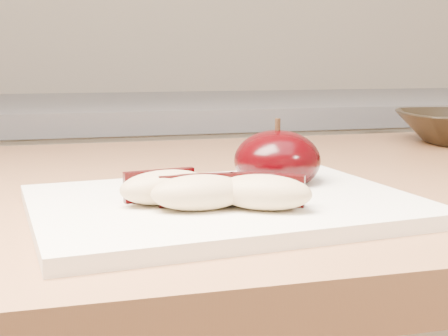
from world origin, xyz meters
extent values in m
cube|color=silver|center=(0.00, 1.20, 0.45)|extent=(2.40, 0.60, 0.90)
cube|color=slate|center=(0.00, 1.20, 0.92)|extent=(2.40, 0.62, 0.04)
cube|color=#8C613D|center=(0.00, 0.50, 0.88)|extent=(1.64, 0.64, 0.04)
cube|color=white|center=(-0.05, 0.35, 0.91)|extent=(0.33, 0.26, 0.01)
ellipsoid|color=black|center=(0.01, 0.41, 0.93)|extent=(0.09, 0.09, 0.06)
cylinder|color=black|center=(0.01, 0.41, 0.97)|extent=(0.01, 0.01, 0.01)
ellipsoid|color=tan|center=(-0.10, 0.34, 0.93)|extent=(0.08, 0.05, 0.03)
cube|color=black|center=(-0.10, 0.36, 0.92)|extent=(0.06, 0.02, 0.02)
ellipsoid|color=tan|center=(-0.08, 0.32, 0.93)|extent=(0.08, 0.04, 0.03)
cube|color=black|center=(-0.08, 0.33, 0.92)|extent=(0.06, 0.01, 0.02)
ellipsoid|color=tan|center=(-0.03, 0.30, 0.93)|extent=(0.08, 0.07, 0.03)
cube|color=black|center=(-0.03, 0.32, 0.92)|extent=(0.05, 0.04, 0.02)
camera|label=1|loc=(-0.18, -0.14, 1.03)|focal=50.00mm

